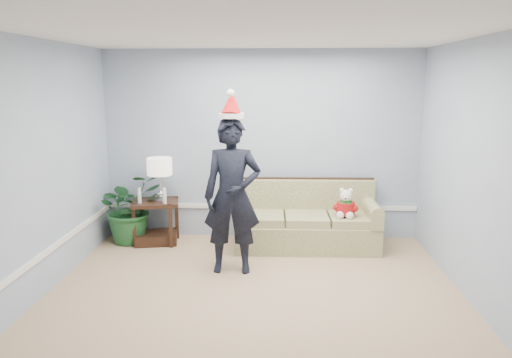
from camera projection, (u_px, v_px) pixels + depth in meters
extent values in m
cube|color=tan|center=(252.00, 314.00, 4.94)|extent=(4.50, 5.00, 0.02)
cube|color=white|center=(251.00, 29.00, 4.41)|extent=(4.50, 5.00, 0.02)
cube|color=#9CACC7|center=(262.00, 145.00, 7.14)|extent=(4.50, 0.02, 2.70)
cube|color=#9CACC7|center=(218.00, 290.00, 2.22)|extent=(4.50, 0.02, 2.70)
cube|color=#9CACC7|center=(17.00, 178.00, 4.79)|extent=(0.02, 5.00, 2.70)
cube|color=#9CACC7|center=(497.00, 182.00, 4.57)|extent=(0.02, 5.00, 2.70)
cube|color=white|center=(261.00, 207.00, 7.29)|extent=(4.48, 0.03, 0.06)
cube|color=white|center=(28.00, 266.00, 4.96)|extent=(0.03, 4.98, 0.06)
cube|color=#52602D|center=(306.00, 234.00, 6.87)|extent=(1.95, 0.86, 0.37)
cube|color=#52602D|center=(263.00, 218.00, 6.81)|extent=(0.58, 0.67, 0.11)
cube|color=#52602D|center=(306.00, 218.00, 6.78)|extent=(0.58, 0.67, 0.11)
cube|color=#52602D|center=(351.00, 219.00, 6.75)|extent=(0.58, 0.67, 0.11)
cube|color=#52602D|center=(306.00, 198.00, 7.09)|extent=(1.93, 0.22, 0.52)
cube|color=black|center=(306.00, 179.00, 7.10)|extent=(1.93, 0.09, 0.05)
cube|color=#52602D|center=(242.00, 213.00, 6.86)|extent=(0.18, 0.83, 0.22)
cube|color=#52602D|center=(372.00, 214.00, 6.77)|extent=(0.18, 0.83, 0.22)
cube|color=#311C12|center=(155.00, 203.00, 6.98)|extent=(0.72, 0.63, 0.05)
cube|color=#311C12|center=(157.00, 238.00, 7.08)|extent=(0.64, 0.56, 0.14)
cube|color=#311C12|center=(134.00, 226.00, 6.85)|extent=(0.06, 0.06, 0.61)
cube|color=#311C12|center=(171.00, 226.00, 6.83)|extent=(0.06, 0.06, 0.61)
cube|color=#311C12|center=(142.00, 218.00, 7.25)|extent=(0.06, 0.06, 0.61)
cube|color=#311C12|center=(177.00, 218.00, 7.23)|extent=(0.06, 0.06, 0.61)
cylinder|color=silver|center=(161.00, 200.00, 6.94)|extent=(0.16, 0.16, 0.03)
sphere|color=silver|center=(161.00, 194.00, 6.93)|extent=(0.10, 0.10, 0.10)
cylinder|color=silver|center=(160.00, 183.00, 6.90)|extent=(0.03, 0.03, 0.34)
cylinder|color=beige|center=(159.00, 166.00, 6.85)|extent=(0.34, 0.34, 0.24)
cylinder|color=silver|center=(140.00, 199.00, 6.84)|extent=(0.05, 0.05, 0.12)
cylinder|color=white|center=(139.00, 191.00, 6.82)|extent=(0.05, 0.05, 0.10)
cylinder|color=silver|center=(165.00, 199.00, 6.82)|extent=(0.05, 0.05, 0.12)
cylinder|color=white|center=(164.00, 192.00, 6.80)|extent=(0.05, 0.05, 0.10)
imported|color=#1C5327|center=(130.00, 207.00, 7.05)|extent=(1.19, 1.19, 1.00)
imported|color=black|center=(232.00, 196.00, 5.88)|extent=(0.69, 0.47, 1.85)
cylinder|color=white|center=(232.00, 116.00, 5.69)|extent=(0.32, 0.32, 0.06)
cone|color=red|center=(232.00, 103.00, 5.69)|extent=(0.28, 0.34, 0.33)
sphere|color=white|center=(231.00, 93.00, 5.57)|extent=(0.09, 0.09, 0.09)
sphere|color=white|center=(346.00, 208.00, 6.64)|extent=(0.23, 0.23, 0.23)
cylinder|color=red|center=(346.00, 208.00, 6.64)|extent=(0.29, 0.29, 0.16)
cylinder|color=#16681E|center=(346.00, 202.00, 6.62)|extent=(0.19, 0.19, 0.03)
sphere|color=white|center=(342.00, 215.00, 6.56)|extent=(0.10, 0.10, 0.10)
sphere|color=white|center=(351.00, 216.00, 6.55)|extent=(0.10, 0.10, 0.10)
sphere|color=white|center=(346.00, 196.00, 6.60)|extent=(0.16, 0.16, 0.16)
sphere|color=black|center=(347.00, 199.00, 6.51)|extent=(0.02, 0.02, 0.02)
sphere|color=white|center=(342.00, 190.00, 6.60)|extent=(0.06, 0.06, 0.06)
sphere|color=white|center=(351.00, 190.00, 6.59)|extent=(0.06, 0.06, 0.06)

